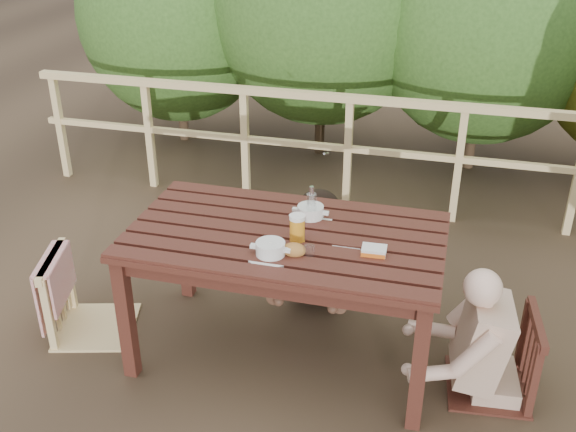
% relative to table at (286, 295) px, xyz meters
% --- Properties ---
extents(ground, '(60.00, 60.00, 0.00)m').
position_rel_table_xyz_m(ground, '(0.00, 0.00, -0.40)').
color(ground, '#4C3A28').
rests_on(ground, ground).
extents(table, '(1.75, 0.98, 0.81)m').
position_rel_table_xyz_m(table, '(0.00, 0.00, 0.00)').
color(table, '#3B1B13').
rests_on(table, ground).
extents(chair_left, '(0.61, 0.61, 0.99)m').
position_rel_table_xyz_m(chair_left, '(-1.23, -0.09, 0.09)').
color(chair_left, '#DBBD7E').
rests_on(chair_left, ground).
extents(chair_far, '(0.42, 0.42, 0.83)m').
position_rel_table_xyz_m(chair_far, '(0.06, 0.74, 0.01)').
color(chair_far, '#3B1B13').
rests_on(chair_far, ground).
extents(chair_right, '(0.50, 0.50, 0.93)m').
position_rel_table_xyz_m(chair_right, '(1.19, -0.03, 0.06)').
color(chair_right, '#3B1B13').
rests_on(chair_right, ground).
extents(woman, '(0.51, 0.62, 1.23)m').
position_rel_table_xyz_m(woman, '(0.06, 0.76, 0.21)').
color(woman, black).
rests_on(woman, ground).
extents(diner_right, '(0.67, 0.56, 1.26)m').
position_rel_table_xyz_m(diner_right, '(1.22, -0.03, 0.23)').
color(diner_right, tan).
rests_on(diner_right, ground).
extents(railing, '(5.60, 0.10, 1.01)m').
position_rel_table_xyz_m(railing, '(0.00, 2.00, 0.10)').
color(railing, '#DBBD7E').
rests_on(railing, ground).
extents(soup_near, '(0.26, 0.26, 0.09)m').
position_rel_table_xyz_m(soup_near, '(-0.01, -0.25, 0.45)').
color(soup_near, white).
rests_on(soup_near, table).
extents(soup_far, '(0.26, 0.26, 0.09)m').
position_rel_table_xyz_m(soup_far, '(0.09, 0.21, 0.45)').
color(soup_far, silver).
rests_on(soup_far, table).
extents(bread_roll, '(0.12, 0.10, 0.07)m').
position_rel_table_xyz_m(bread_roll, '(0.10, -0.21, 0.44)').
color(bread_roll, '#A96130').
rests_on(bread_roll, table).
extents(beer_glass, '(0.09, 0.09, 0.17)m').
position_rel_table_xyz_m(beer_glass, '(0.08, -0.07, 0.49)').
color(beer_glass, orange).
rests_on(beer_glass, table).
extents(bottle, '(0.06, 0.06, 0.23)m').
position_rel_table_xyz_m(bottle, '(0.11, 0.17, 0.52)').
color(bottle, silver).
rests_on(bottle, table).
extents(tumbler, '(0.06, 0.06, 0.07)m').
position_rel_table_xyz_m(tumbler, '(0.18, -0.20, 0.44)').
color(tumbler, silver).
rests_on(tumbler, table).
extents(butter_tub, '(0.13, 0.10, 0.06)m').
position_rel_table_xyz_m(butter_tub, '(0.51, -0.11, 0.43)').
color(butter_tub, white).
rests_on(butter_tub, table).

